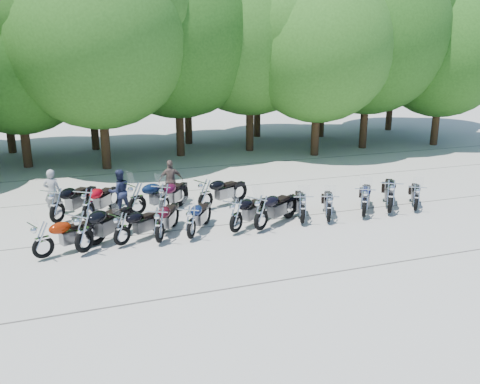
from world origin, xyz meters
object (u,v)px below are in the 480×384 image
object	(u,v)px
motorcycle_3	(159,224)
motorcycle_5	(236,215)
motorcycle_4	(191,221)
rider_2	(171,181)
motorcycle_14	(137,198)
motorcycle_7	(302,208)
motorcycle_9	(365,201)
motorcycle_15	(164,198)
motorcycle_1	(84,231)
motorcycle_2	(122,228)
rider_0	(52,192)
motorcycle_13	(88,204)
motorcycle_11	(416,197)
motorcycle_16	(205,193)
motorcycle_6	(261,212)
motorcycle_12	(57,204)
rider_1	(120,191)
motorcycle_8	(329,207)
motorcycle_10	(391,196)
motorcycle_0	(42,239)

from	to	relation	value
motorcycle_3	motorcycle_5	world-z (taller)	motorcycle_5
motorcycle_4	rider_2	distance (m)	4.37
motorcycle_5	motorcycle_14	xyz separation A→B (m)	(-2.73, 2.75, 0.06)
motorcycle_7	motorcycle_9	xyz separation A→B (m)	(2.31, -0.12, 0.04)
motorcycle_5	motorcycle_15	size ratio (longest dim) A/B	0.98
motorcycle_1	motorcycle_2	distance (m)	1.11
rider_0	motorcycle_9	bearing A→B (deg)	179.98
motorcycle_3	motorcycle_15	distance (m)	2.68
motorcycle_2	motorcycle_13	bearing A→B (deg)	-15.00
motorcycle_9	motorcycle_11	xyz separation A→B (m)	(2.16, 0.03, -0.08)
motorcycle_16	motorcycle_6	bearing A→B (deg)	177.19
motorcycle_4	motorcycle_12	bearing A→B (deg)	-3.95
motorcycle_9	motorcycle_1	bearing A→B (deg)	35.57
motorcycle_1	motorcycle_16	size ratio (longest dim) A/B	1.10
motorcycle_1	rider_1	xyz separation A→B (m)	(1.39, 3.56, 0.08)
motorcycle_15	motorcycle_16	bearing A→B (deg)	-140.74
rider_0	motorcycle_7	bearing A→B (deg)	175.27
motorcycle_5	motorcycle_11	world-z (taller)	motorcycle_5
rider_1	rider_0	bearing A→B (deg)	-24.01
motorcycle_2	motorcycle_6	world-z (taller)	motorcycle_6
motorcycle_1	motorcycle_8	xyz separation A→B (m)	(7.92, 0.11, -0.14)
motorcycle_4	motorcycle_9	xyz separation A→B (m)	(6.16, 0.06, 0.03)
motorcycle_7	motorcycle_13	xyz separation A→B (m)	(-6.75, 2.57, 0.06)
motorcycle_2	rider_1	world-z (taller)	rider_1
motorcycle_2	motorcycle_10	distance (m)	9.33
motorcycle_9	motorcycle_0	bearing A→B (deg)	35.65
motorcycle_9	rider_1	xyz separation A→B (m)	(-7.93, 3.41, 0.15)
motorcycle_2	motorcycle_12	size ratio (longest dim) A/B	0.84
motorcycle_12	motorcycle_16	distance (m)	5.09
motorcycle_3	motorcycle_14	size ratio (longest dim) A/B	0.92
motorcycle_9	motorcycle_15	size ratio (longest dim) A/B	0.99
motorcycle_14	motorcycle_15	distance (m)	0.94
motorcycle_3	rider_0	bearing A→B (deg)	-25.43
motorcycle_2	motorcycle_11	distance (m)	10.40
motorcycle_14	motorcycle_15	size ratio (longest dim) A/B	1.07
motorcycle_1	motorcycle_11	world-z (taller)	motorcycle_1
motorcycle_0	motorcycle_3	xyz separation A→B (m)	(3.29, 0.12, 0.01)
motorcycle_3	motorcycle_10	world-z (taller)	motorcycle_10
motorcycle_0	motorcycle_3	size ratio (longest dim) A/B	0.98
motorcycle_6	rider_2	xyz separation A→B (m)	(-2.03, 4.38, 0.12)
motorcycle_6	motorcycle_10	bearing A→B (deg)	-122.63
motorcycle_16	motorcycle_8	bearing A→B (deg)	-151.81
motorcycle_13	motorcycle_15	xyz separation A→B (m)	(2.56, -0.15, -0.00)
rider_0	rider_2	xyz separation A→B (m)	(4.29, 0.38, -0.03)
motorcycle_12	rider_2	world-z (taller)	rider_2
motorcycle_14	rider_1	xyz separation A→B (m)	(-0.52, 0.66, 0.10)
motorcycle_3	rider_1	xyz separation A→B (m)	(-0.79, 3.47, 0.16)
motorcycle_9	motorcycle_15	distance (m)	6.98
motorcycle_8	motorcycle_12	world-z (taller)	motorcycle_12
motorcycle_12	motorcycle_9	bearing A→B (deg)	-156.89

